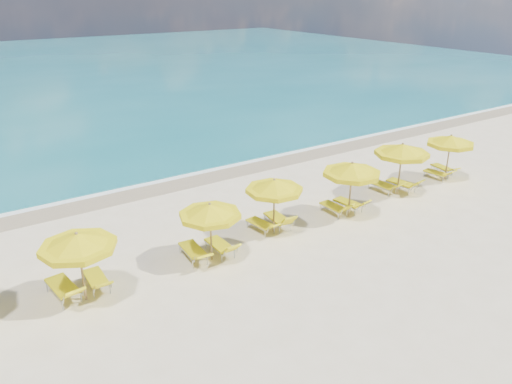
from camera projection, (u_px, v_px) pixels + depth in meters
ground_plane at (276, 231)px, 20.36m from camera, size 120.00×120.00×0.00m
ocean at (31, 73)px, 57.22m from camera, size 120.00×80.00×0.30m
wet_sand_band at (193, 177)px, 26.05m from camera, size 120.00×2.60×0.01m
foam_line at (186, 173)px, 26.66m from camera, size 120.00×1.20×0.03m
whitecap_near at (33, 150)px, 30.33m from camera, size 14.00×0.36×0.05m
whitecap_far at (188, 102)px, 42.91m from camera, size 18.00×0.30×0.05m
umbrella_2 at (78, 242)px, 15.13m from camera, size 2.64×2.64×2.40m
umbrella_3 at (210, 211)px, 17.50m from camera, size 2.42×2.42×2.27m
umbrella_4 at (274, 186)px, 19.54m from camera, size 2.86×2.86×2.32m
umbrella_5 at (352, 170)px, 20.87m from camera, size 3.05×3.05×2.50m
umbrella_6 at (402, 150)px, 23.14m from camera, size 2.73×2.73×2.57m
umbrella_7 at (451, 141)px, 25.11m from camera, size 2.77×2.77×2.38m
lounger_2_left at (64, 291)px, 15.88m from camera, size 0.90×2.05×0.89m
lounger_2_right at (97, 282)px, 16.41m from camera, size 0.63×1.79×0.76m
lounger_3_left at (194, 254)px, 18.15m from camera, size 0.75×1.94×0.74m
lounger_3_right at (220, 249)px, 18.51m from camera, size 0.63×1.78×0.83m
lounger_4_left at (261, 227)px, 20.25m from camera, size 0.75×1.73×0.70m
lounger_4_right at (278, 222)px, 20.60m from camera, size 0.78×1.83×0.89m
lounger_5_left at (334, 210)px, 21.77m from camera, size 0.61×1.67×0.79m
lounger_5_right at (349, 206)px, 22.13m from camera, size 0.80×1.78×0.79m
lounger_6_left at (383, 188)px, 24.11m from camera, size 0.73×1.89×0.80m
lounger_6_right at (402, 186)px, 24.30m from camera, size 0.80×1.86×0.85m
lounger_7_left at (437, 175)px, 25.77m from camera, size 0.75×1.65×0.72m
lounger_7_right at (442, 170)px, 26.53m from camera, size 0.75×1.70×0.62m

